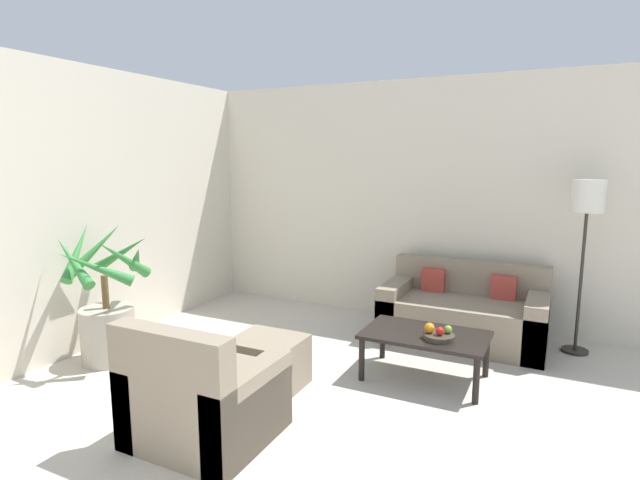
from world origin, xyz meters
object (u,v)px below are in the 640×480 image
(fruit_bowl, at_px, (439,337))
(orange_fruit, at_px, (430,328))
(apple_green, at_px, (448,329))
(ottoman, at_px, (268,362))
(coffee_table, at_px, (425,339))
(armchair, at_px, (203,399))
(potted_palm, at_px, (107,313))
(floor_lamp, at_px, (587,208))
(sofa_loveseat, at_px, (463,314))
(apple_red, at_px, (440,331))

(fruit_bowl, relative_size, orange_fruit, 3.03)
(fruit_bowl, relative_size, apple_green, 3.83)
(ottoman, bearing_deg, orange_fruit, 27.68)
(fruit_bowl, bearing_deg, apple_green, 41.73)
(coffee_table, relative_size, armchair, 1.19)
(coffee_table, height_order, fruit_bowl, fruit_bowl)
(apple_green, bearing_deg, potted_palm, -163.30)
(potted_palm, height_order, armchair, potted_palm)
(floor_lamp, bearing_deg, sofa_loveseat, -171.64)
(ottoman, bearing_deg, armchair, -88.12)
(sofa_loveseat, xyz_separation_m, fruit_bowl, (0.01, -1.15, 0.14))
(sofa_loveseat, xyz_separation_m, coffee_table, (-0.12, -1.06, 0.08))
(potted_palm, distance_m, orange_fruit, 2.86)
(orange_fruit, distance_m, armchair, 1.85)
(floor_lamp, xyz_separation_m, coffee_table, (-1.15, -1.21, -1.04))
(sofa_loveseat, height_order, apple_green, sofa_loveseat)
(potted_palm, height_order, apple_red, potted_palm)
(potted_palm, height_order, floor_lamp, floor_lamp)
(fruit_bowl, distance_m, orange_fruit, 0.10)
(armchair, bearing_deg, coffee_table, 55.25)
(potted_palm, distance_m, fruit_bowl, 2.93)
(potted_palm, xyz_separation_m, coffee_table, (2.69, 0.90, -0.10))
(apple_green, xyz_separation_m, ottoman, (-1.29, -0.66, -0.27))
(coffee_table, xyz_separation_m, ottoman, (-1.10, -0.70, -0.15))
(coffee_table, height_order, apple_red, apple_red)
(coffee_table, bearing_deg, orange_fruit, -59.44)
(ottoman, bearing_deg, sofa_loveseat, 55.19)
(sofa_loveseat, height_order, armchair, armchair)
(coffee_table, height_order, orange_fruit, orange_fruit)
(fruit_bowl, height_order, orange_fruit, orange_fruit)
(floor_lamp, xyz_separation_m, apple_red, (-1.01, -1.32, -0.91))
(apple_green, height_order, ottoman, apple_green)
(apple_green, bearing_deg, coffee_table, 169.09)
(apple_green, bearing_deg, orange_fruit, -158.14)
(potted_palm, distance_m, floor_lamp, 4.48)
(floor_lamp, bearing_deg, coffee_table, -133.59)
(orange_fruit, relative_size, ottoman, 0.15)
(sofa_loveseat, bearing_deg, orange_fruit, -93.32)
(fruit_bowl, distance_m, apple_green, 0.10)
(coffee_table, bearing_deg, apple_red, -38.16)
(coffee_table, bearing_deg, floor_lamp, 46.41)
(sofa_loveseat, distance_m, fruit_bowl, 1.16)
(fruit_bowl, distance_m, armchair, 1.90)
(coffee_table, distance_m, orange_fruit, 0.17)
(floor_lamp, height_order, orange_fruit, floor_lamp)
(sofa_loveseat, height_order, coffee_table, sofa_loveseat)
(potted_palm, bearing_deg, ottoman, 7.27)
(fruit_bowl, bearing_deg, potted_palm, -163.96)
(apple_green, distance_m, armchair, 1.98)
(floor_lamp, xyz_separation_m, fruit_bowl, (-1.02, -1.30, -0.97))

